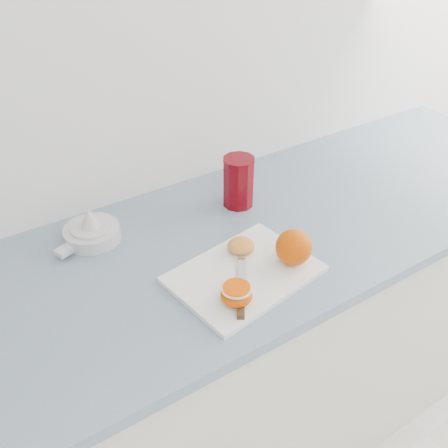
% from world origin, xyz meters
% --- Properties ---
extents(counter, '(2.41, 0.64, 0.89)m').
position_xyz_m(counter, '(0.17, 1.70, 0.45)').
color(counter, silver).
rests_on(counter, ground).
extents(cutting_board, '(0.34, 0.27, 0.01)m').
position_xyz_m(cutting_board, '(0.24, 1.56, 0.90)').
color(cutting_board, white).
rests_on(cutting_board, counter).
extents(whole_orange, '(0.08, 0.08, 0.08)m').
position_xyz_m(whole_orange, '(0.35, 1.53, 0.94)').
color(whole_orange, '#FA4800').
rests_on(whole_orange, cutting_board).
extents(half_orange, '(0.07, 0.07, 0.04)m').
position_xyz_m(half_orange, '(0.17, 1.50, 0.92)').
color(half_orange, '#FA4800').
rests_on(half_orange, cutting_board).
extents(squeezed_shell, '(0.06, 0.06, 0.03)m').
position_xyz_m(squeezed_shell, '(0.27, 1.63, 0.92)').
color(squeezed_shell, orange).
rests_on(squeezed_shell, cutting_board).
extents(paring_knife, '(0.12, 0.16, 0.01)m').
position_xyz_m(paring_knife, '(0.18, 1.49, 0.91)').
color(paring_knife, '#423119').
rests_on(paring_knife, cutting_board).
extents(citrus_juicer, '(0.17, 0.14, 0.09)m').
position_xyz_m(citrus_juicer, '(0.00, 1.88, 0.92)').
color(citrus_juicer, white).
rests_on(citrus_juicer, counter).
extents(red_tumbler, '(0.08, 0.08, 0.14)m').
position_xyz_m(red_tumbler, '(0.39, 1.81, 0.95)').
color(red_tumbler, '#6B020C').
rests_on(red_tumbler, counter).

